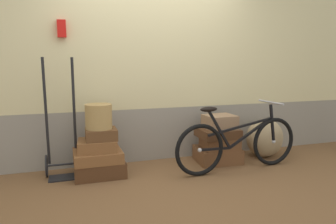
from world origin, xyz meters
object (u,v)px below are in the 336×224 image
(suitcase_0, at_px, (100,168))
(suitcase_4, at_px, (217,154))
(suitcase_6, at_px, (218,133))
(burlap_sack, at_px, (265,138))
(suitcase_2, at_px, (98,145))
(suitcase_7, at_px, (220,122))
(suitcase_1, at_px, (98,156))
(luggage_trolley, at_px, (62,147))
(wicker_basket, at_px, (99,116))
(suitcase_3, at_px, (101,134))
(suitcase_5, at_px, (220,143))
(bicycle, at_px, (238,144))

(suitcase_0, height_order, suitcase_4, suitcase_4)
(suitcase_6, xyz_separation_m, burlap_sack, (0.76, 0.03, -0.13))
(suitcase_2, bearing_deg, suitcase_7, 5.20)
(suitcase_0, height_order, suitcase_2, suitcase_2)
(suitcase_1, relative_size, suitcase_6, 1.09)
(suitcase_7, relative_size, luggage_trolley, 0.28)
(wicker_basket, bearing_deg, suitcase_2, -140.51)
(suitcase_4, relative_size, suitcase_7, 1.44)
(suitcase_1, height_order, burlap_sack, burlap_sack)
(suitcase_4, relative_size, luggage_trolley, 0.40)
(suitcase_6, relative_size, suitcase_7, 1.30)
(suitcase_4, height_order, suitcase_6, suitcase_6)
(suitcase_7, height_order, luggage_trolley, luggage_trolley)
(luggage_trolley, bearing_deg, suitcase_1, -17.44)
(suitcase_1, xyz_separation_m, burlap_sack, (2.33, 0.04, 0.03))
(suitcase_0, relative_size, suitcase_4, 1.04)
(luggage_trolley, distance_m, burlap_sack, 2.72)
(suitcase_3, distance_m, suitcase_5, 1.57)
(suitcase_0, distance_m, suitcase_4, 1.57)
(suitcase_5, xyz_separation_m, luggage_trolley, (-1.99, 0.12, 0.08))
(wicker_basket, distance_m, burlap_sack, 2.34)
(suitcase_7, bearing_deg, wicker_basket, 176.79)
(suitcase_7, bearing_deg, bicycle, -80.47)
(luggage_trolley, relative_size, burlap_sack, 2.55)
(suitcase_7, height_order, burlap_sack, suitcase_7)
(burlap_sack, relative_size, bicycle, 0.32)
(suitcase_2, distance_m, suitcase_4, 1.61)
(suitcase_2, bearing_deg, wicker_basket, 44.46)
(suitcase_0, distance_m, wicker_basket, 0.62)
(suitcase_2, relative_size, suitcase_3, 1.25)
(suitcase_6, bearing_deg, suitcase_7, -9.69)
(burlap_sack, bearing_deg, suitcase_6, -177.59)
(suitcase_5, bearing_deg, suitcase_2, -174.26)
(suitcase_1, bearing_deg, suitcase_0, -28.68)
(suitcase_3, height_order, wicker_basket, wicker_basket)
(suitcase_3, distance_m, luggage_trolley, 0.49)
(suitcase_6, bearing_deg, luggage_trolley, 176.88)
(suitcase_5, bearing_deg, suitcase_3, -174.15)
(suitcase_0, relative_size, suitcase_1, 1.06)
(suitcase_0, bearing_deg, suitcase_2, 166.74)
(suitcase_7, xyz_separation_m, luggage_trolley, (-1.99, 0.12, -0.21))
(suitcase_0, distance_m, suitcase_2, 0.28)
(suitcase_4, bearing_deg, bicycle, -74.00)
(suitcase_5, distance_m, bicycle, 0.37)
(suitcase_2, xyz_separation_m, suitcase_7, (1.59, 0.01, 0.18))
(suitcase_5, relative_size, luggage_trolley, 0.32)
(suitcase_4, height_order, burlap_sack, burlap_sack)
(luggage_trolley, bearing_deg, suitcase_6, -3.45)
(suitcase_3, height_order, burlap_sack, suitcase_3)
(suitcase_2, relative_size, suitcase_5, 0.99)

